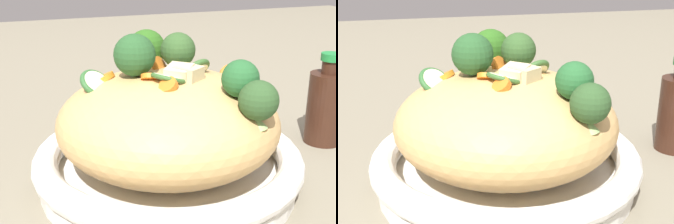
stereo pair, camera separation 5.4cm
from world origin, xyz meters
TOP-DOWN VIEW (x-y plane):
  - ground_plane at (0.00, 0.00)m, footprint 3.00×3.00m
  - serving_bowl at (0.00, 0.00)m, footprint 0.33×0.33m
  - noodle_heap at (0.00, -0.00)m, footprint 0.27×0.27m
  - broccoli_florets at (0.00, 0.01)m, footprint 0.24×0.16m
  - carrot_coins at (-0.02, -0.00)m, footprint 0.14×0.20m
  - zucchini_slices at (-0.00, -0.02)m, footprint 0.10×0.17m
  - chicken_chunks at (0.02, 0.01)m, footprint 0.04×0.05m

SIDE VIEW (x-z plane):
  - ground_plane at x=0.00m, z-range 0.00..0.00m
  - serving_bowl at x=0.00m, z-range 0.00..0.05m
  - noodle_heap at x=0.00m, z-range 0.02..0.14m
  - carrot_coins at x=-0.02m, z-range 0.11..0.16m
  - zucchini_slices at x=0.00m, z-range 0.12..0.16m
  - chicken_chunks at x=0.02m, z-range 0.13..0.16m
  - broccoli_florets at x=0.00m, z-range 0.11..0.20m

